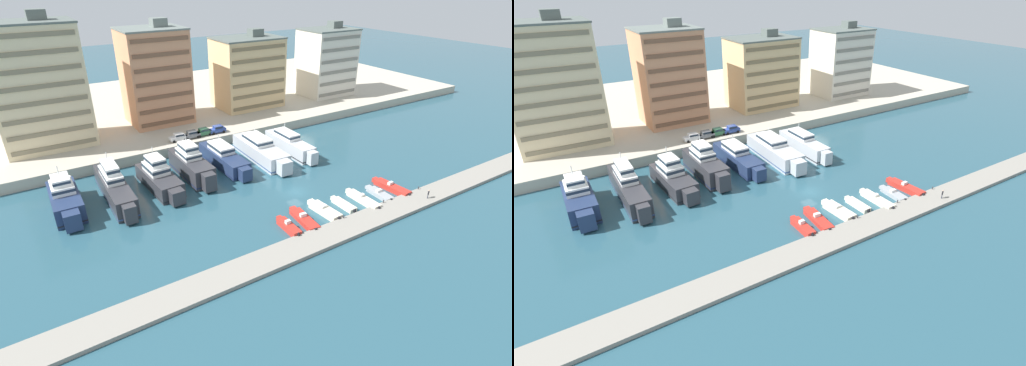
# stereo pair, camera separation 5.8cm
# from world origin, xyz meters

# --- Properties ---
(ground_plane) EXTENTS (400.00, 400.00, 0.00)m
(ground_plane) POSITION_xyz_m (0.00, 0.00, 0.00)
(ground_plane) COLOR #285160
(quay_promenade) EXTENTS (180.00, 70.00, 2.33)m
(quay_promenade) POSITION_xyz_m (0.00, 62.84, 1.17)
(quay_promenade) COLOR #BCB29E
(quay_promenade) RESTS_ON ground
(pier_dock) EXTENTS (120.00, 4.97, 0.63)m
(pier_dock) POSITION_xyz_m (0.00, -14.68, 0.31)
(pier_dock) COLOR gray
(pier_dock) RESTS_ON ground
(yacht_navy_far_left) EXTENTS (5.01, 15.34, 8.01)m
(yacht_navy_far_left) POSITION_xyz_m (-37.93, 15.49, 2.29)
(yacht_navy_far_left) COLOR navy
(yacht_navy_far_left) RESTS_ON ground
(yacht_charcoal_left) EXTENTS (3.99, 20.50, 8.38)m
(yacht_charcoal_left) POSITION_xyz_m (-29.58, 15.41, 2.42)
(yacht_charcoal_left) COLOR #333338
(yacht_charcoal_left) RESTS_ON ground
(yacht_charcoal_mid_left) EXTENTS (5.37, 16.54, 7.99)m
(yacht_charcoal_mid_left) POSITION_xyz_m (-21.28, 14.97, 2.21)
(yacht_charcoal_mid_left) COLOR #333338
(yacht_charcoal_mid_left) RESTS_ON ground
(yacht_charcoal_center_left) EXTENTS (4.54, 16.78, 8.54)m
(yacht_charcoal_center_left) POSITION_xyz_m (-13.93, 16.39, 2.52)
(yacht_charcoal_center_left) COLOR #333338
(yacht_charcoal_center_left) RESTS_ON ground
(yacht_navy_center) EXTENTS (4.42, 18.64, 6.34)m
(yacht_navy_center) POSITION_xyz_m (-5.97, 17.44, 1.84)
(yacht_navy_center) COLOR navy
(yacht_navy_center) RESTS_ON ground
(yacht_silver_center_right) EXTENTS (5.48, 20.42, 6.65)m
(yacht_silver_center_right) POSITION_xyz_m (2.61, 16.30, 1.99)
(yacht_silver_center_right) COLOR silver
(yacht_silver_center_right) RESTS_ON ground
(yacht_silver_mid_right) EXTENTS (3.83, 17.72, 6.53)m
(yacht_silver_mid_right) POSITION_xyz_m (10.25, 15.82, 1.95)
(yacht_silver_mid_right) COLOR silver
(yacht_silver_mid_right) RESTS_ON ground
(motorboat_red_far_left) EXTENTS (1.80, 6.19, 1.66)m
(motorboat_red_far_left) POSITION_xyz_m (-8.62, -9.58, 0.57)
(motorboat_red_far_left) COLOR red
(motorboat_red_far_left) RESTS_ON ground
(motorboat_red_left) EXTENTS (2.83, 7.88, 1.38)m
(motorboat_red_left) POSITION_xyz_m (-4.96, -8.92, 0.43)
(motorboat_red_left) COLOR red
(motorboat_red_left) RESTS_ON ground
(motorboat_cream_mid_left) EXTENTS (2.48, 7.48, 1.41)m
(motorboat_cream_mid_left) POSITION_xyz_m (-0.30, -8.70, 0.51)
(motorboat_cream_mid_left) COLOR beige
(motorboat_cream_mid_left) RESTS_ON ground
(motorboat_cream_center_left) EXTENTS (1.64, 5.91, 0.85)m
(motorboat_cream_center_left) POSITION_xyz_m (4.03, -8.87, 0.40)
(motorboat_cream_center_left) COLOR beige
(motorboat_cream_center_left) RESTS_ON ground
(motorboat_cream_center) EXTENTS (1.70, 8.11, 1.48)m
(motorboat_cream_center) POSITION_xyz_m (8.09, -9.56, 0.52)
(motorboat_cream_center) COLOR beige
(motorboat_cream_center) RESTS_ON ground
(motorboat_grey_center_right) EXTENTS (2.32, 6.42, 1.16)m
(motorboat_grey_center_right) POSITION_xyz_m (12.47, -9.44, 0.38)
(motorboat_grey_center_right) COLOR #9EA3A8
(motorboat_grey_center_right) RESTS_ON ground
(motorboat_red_mid_right) EXTENTS (2.46, 8.42, 1.52)m
(motorboat_red_mid_right) POSITION_xyz_m (16.12, -9.08, 0.53)
(motorboat_red_mid_right) COLOR red
(motorboat_red_mid_right) RESTS_ON ground
(car_white_far_left) EXTENTS (4.16, 2.04, 1.80)m
(car_white_far_left) POSITION_xyz_m (-10.87, 30.68, 3.31)
(car_white_far_left) COLOR white
(car_white_far_left) RESTS_ON quay_promenade
(car_grey_left) EXTENTS (4.14, 2.00, 1.80)m
(car_grey_left) POSITION_xyz_m (-7.64, 30.59, 3.31)
(car_grey_left) COLOR slate
(car_grey_left) RESTS_ON quay_promenade
(car_green_mid_left) EXTENTS (4.16, 2.04, 1.80)m
(car_green_mid_left) POSITION_xyz_m (-4.53, 30.73, 3.31)
(car_green_mid_left) COLOR #2D6642
(car_green_mid_left) RESTS_ON quay_promenade
(car_blue_center_left) EXTENTS (4.15, 2.03, 1.80)m
(car_blue_center_left) POSITION_xyz_m (-0.81, 30.58, 3.31)
(car_blue_center_left) COLOR #28428E
(car_blue_center_left) RESTS_ON quay_promenade
(apartment_block_far_left) EXTENTS (18.61, 12.67, 28.29)m
(apartment_block_far_left) POSITION_xyz_m (-36.04, 43.75, 15.54)
(apartment_block_far_left) COLOR beige
(apartment_block_far_left) RESTS_ON quay_promenade
(apartment_block_left) EXTENTS (15.31, 13.02, 25.17)m
(apartment_block_left) POSITION_xyz_m (-9.49, 46.64, 13.99)
(apartment_block_left) COLOR tan
(apartment_block_left) RESTS_ON quay_promenade
(apartment_block_mid_left) EXTENTS (18.32, 12.96, 21.12)m
(apartment_block_mid_left) POSITION_xyz_m (17.23, 46.29, 11.96)
(apartment_block_mid_left) COLOR #E0BC84
(apartment_block_mid_left) RESTS_ON quay_promenade
(apartment_block_center_left) EXTENTS (15.90, 12.59, 21.81)m
(apartment_block_center_left) POSITION_xyz_m (44.88, 44.50, 12.31)
(apartment_block_center_left) COLOR silver
(apartment_block_center_left) RESTS_ON quay_promenade
(pedestrian_near_edge) EXTENTS (0.59, 0.42, 1.69)m
(pedestrian_near_edge) POSITION_xyz_m (18.27, -15.56, 1.63)
(pedestrian_near_edge) COLOR #282D3D
(pedestrian_near_edge) RESTS_ON pier_dock
(bollard_west) EXTENTS (0.20, 0.20, 0.61)m
(bollard_west) POSITION_xyz_m (-8.82, -12.45, 0.95)
(bollard_west) COLOR #2D2D33
(bollard_west) RESTS_ON pier_dock
(bollard_west_mid) EXTENTS (0.20, 0.20, 0.61)m
(bollard_west_mid) POSITION_xyz_m (0.69, -12.45, 0.95)
(bollard_west_mid) COLOR #2D2D33
(bollard_west_mid) RESTS_ON pier_dock
(bollard_east_mid) EXTENTS (0.20, 0.20, 0.61)m
(bollard_east_mid) POSITION_xyz_m (10.19, -12.45, 0.95)
(bollard_east_mid) COLOR #2D2D33
(bollard_east_mid) RESTS_ON pier_dock
(bollard_east) EXTENTS (0.20, 0.20, 0.61)m
(bollard_east) POSITION_xyz_m (19.70, -12.45, 0.95)
(bollard_east) COLOR #2D2D33
(bollard_east) RESTS_ON pier_dock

